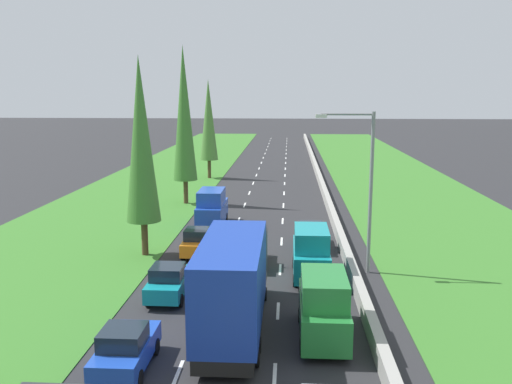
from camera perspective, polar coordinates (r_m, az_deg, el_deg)
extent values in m
plane|color=#28282B|center=(63.78, 1.45, 1.35)|extent=(300.00, 300.00, 0.00)
cube|color=#387528|center=(65.44, -9.69, 1.45)|extent=(14.00, 140.00, 0.04)
cube|color=#387528|center=(64.89, 14.22, 1.20)|extent=(14.00, 140.00, 0.04)
cube|color=#9E9B93|center=(63.77, 6.58, 1.67)|extent=(0.44, 120.00, 0.85)
cube|color=white|center=(20.92, -8.19, -18.30)|extent=(0.14, 2.00, 0.01)
cube|color=white|center=(26.25, -5.52, -12.07)|extent=(0.14, 2.00, 0.01)
cube|color=white|center=(31.82, -3.84, -7.97)|extent=(0.14, 2.00, 0.01)
cube|color=white|center=(37.52, -2.68, -5.09)|extent=(0.14, 2.00, 0.01)
cube|color=white|center=(43.30, -1.84, -2.98)|extent=(0.14, 2.00, 0.01)
cube|color=white|center=(49.14, -1.20, -1.37)|extent=(0.14, 2.00, 0.01)
cube|color=white|center=(55.01, -0.70, -0.10)|extent=(0.14, 2.00, 0.01)
cube|color=white|center=(60.90, -0.29, 0.93)|extent=(0.14, 2.00, 0.01)
cube|color=white|center=(66.82, 0.04, 1.77)|extent=(0.14, 2.00, 0.01)
cube|color=white|center=(72.75, 0.32, 2.48)|extent=(0.14, 2.00, 0.01)
cube|color=white|center=(78.69, 0.56, 3.08)|extent=(0.14, 2.00, 0.01)
cube|color=white|center=(84.63, 0.77, 3.59)|extent=(0.14, 2.00, 0.01)
cube|color=white|center=(90.59, 0.95, 4.04)|extent=(0.14, 2.00, 0.01)
cube|color=white|center=(96.55, 1.10, 4.43)|extent=(0.14, 2.00, 0.01)
cube|color=white|center=(102.51, 1.24, 4.78)|extent=(0.14, 2.00, 0.01)
cube|color=white|center=(108.48, 1.36, 5.09)|extent=(0.14, 2.00, 0.01)
cube|color=white|center=(114.45, 1.47, 5.36)|extent=(0.14, 2.00, 0.01)
cube|color=white|center=(120.43, 1.57, 5.61)|extent=(0.14, 2.00, 0.01)
cube|color=white|center=(20.55, 1.95, -18.75)|extent=(0.14, 2.00, 0.01)
cube|color=white|center=(25.96, 2.31, -12.29)|extent=(0.14, 2.00, 0.01)
cube|color=white|center=(31.58, 2.54, -8.10)|extent=(0.14, 2.00, 0.01)
cube|color=white|center=(37.32, 2.69, -5.18)|extent=(0.14, 2.00, 0.01)
cube|color=white|center=(43.13, 2.80, -3.04)|extent=(0.14, 2.00, 0.01)
cube|color=white|center=(48.98, 2.88, -1.42)|extent=(0.14, 2.00, 0.01)
cube|color=white|center=(54.87, 2.95, -0.14)|extent=(0.14, 2.00, 0.01)
cube|color=white|center=(60.78, 3.00, 0.89)|extent=(0.14, 2.00, 0.01)
cube|color=white|center=(66.70, 3.05, 1.74)|extent=(0.14, 2.00, 0.01)
cube|color=white|center=(72.64, 3.08, 2.45)|extent=(0.14, 2.00, 0.01)
cube|color=white|center=(78.59, 3.11, 3.05)|extent=(0.14, 2.00, 0.01)
cube|color=white|center=(84.54, 3.14, 3.57)|extent=(0.14, 2.00, 0.01)
cube|color=white|center=(90.50, 3.16, 4.02)|extent=(0.14, 2.00, 0.01)
cube|color=white|center=(96.47, 3.19, 4.41)|extent=(0.14, 2.00, 0.01)
cube|color=white|center=(102.44, 3.20, 4.76)|extent=(0.14, 2.00, 0.01)
cube|color=white|center=(108.41, 3.22, 5.07)|extent=(0.14, 2.00, 0.01)
cube|color=white|center=(114.39, 3.23, 5.35)|extent=(0.14, 2.00, 0.01)
cube|color=white|center=(120.37, 3.25, 5.60)|extent=(0.14, 2.00, 0.01)
cube|color=black|center=(23.98, -2.22, -12.73)|extent=(2.20, 9.40, 0.56)
cube|color=black|center=(26.82, -1.48, -6.70)|extent=(2.40, 2.20, 2.50)
cube|color=#19389E|center=(22.25, -2.53, -9.27)|extent=(2.44, 7.20, 3.30)
cylinder|color=black|center=(27.24, -3.90, -10.48)|extent=(0.22, 0.64, 0.64)
cylinder|color=black|center=(27.06, 0.89, -10.60)|extent=(0.22, 0.64, 0.64)
cylinder|color=black|center=(22.26, -5.76, -15.47)|extent=(0.22, 0.64, 0.64)
cylinder|color=black|center=(22.04, 0.22, -15.70)|extent=(0.22, 0.64, 0.64)
cylinder|color=black|center=(21.31, -6.24, -16.73)|extent=(0.22, 0.64, 0.64)
cylinder|color=black|center=(21.07, 0.05, -16.99)|extent=(0.22, 0.64, 0.64)
cube|color=yellow|center=(32.27, -0.73, -6.38)|extent=(1.68, 3.90, 0.76)
cube|color=#19232D|center=(31.79, -0.77, -5.33)|extent=(1.52, 1.60, 0.64)
cylinder|color=black|center=(33.60, -1.88, -6.39)|extent=(0.22, 0.64, 0.64)
cylinder|color=black|center=(33.49, 0.73, -6.43)|extent=(0.22, 0.64, 0.64)
cylinder|color=black|center=(31.30, -2.29, -7.66)|extent=(0.22, 0.64, 0.64)
cylinder|color=black|center=(31.19, 0.51, -7.72)|extent=(0.22, 0.64, 0.64)
cube|color=#237A33|center=(23.11, 7.01, -12.59)|extent=(1.90, 4.90, 1.40)
cube|color=#237A33|center=(22.37, 7.13, -9.94)|extent=(1.80, 3.10, 1.10)
cylinder|color=black|center=(24.74, 4.70, -12.71)|extent=(0.22, 0.64, 0.64)
cylinder|color=black|center=(24.84, 8.81, -12.70)|extent=(0.22, 0.64, 0.64)
cylinder|color=black|center=(21.98, 4.87, -15.82)|extent=(0.22, 0.64, 0.64)
cylinder|color=black|center=(22.09, 9.56, -15.78)|extent=(0.22, 0.64, 0.64)
cube|color=#1E47B7|center=(21.24, -13.40, -15.91)|extent=(1.68, 3.90, 0.76)
cube|color=#19232D|center=(20.68, -13.72, -14.53)|extent=(1.52, 1.60, 0.64)
cylinder|color=black|center=(22.66, -14.36, -15.28)|extent=(0.22, 0.64, 0.64)
cylinder|color=black|center=(22.26, -10.48, -15.60)|extent=(0.22, 0.64, 0.64)
cylinder|color=black|center=(20.62, -16.49, -18.10)|extent=(0.22, 0.64, 0.64)
cylinder|color=black|center=(20.19, -12.20, -18.55)|extent=(0.22, 0.64, 0.64)
cube|color=teal|center=(27.63, -9.05, -9.44)|extent=(1.68, 3.90, 0.76)
cube|color=#19232D|center=(27.12, -9.23, -8.26)|extent=(1.52, 1.60, 0.64)
cylinder|color=black|center=(29.03, -10.00, -9.28)|extent=(0.22, 0.64, 0.64)
cylinder|color=black|center=(28.72, -7.01, -9.41)|extent=(0.22, 0.64, 0.64)
cylinder|color=black|center=(26.84, -11.21, -10.99)|extent=(0.22, 0.64, 0.64)
cylinder|color=black|center=(26.50, -7.96, -11.17)|extent=(0.22, 0.64, 0.64)
cube|color=orange|center=(34.40, -6.01, -5.38)|extent=(1.68, 3.90, 0.76)
cube|color=#19232D|center=(33.93, -6.12, -4.38)|extent=(1.52, 1.60, 0.64)
cylinder|color=black|center=(35.78, -6.89, -5.41)|extent=(0.22, 0.64, 0.64)
cylinder|color=black|center=(35.54, -4.47, -5.47)|extent=(0.22, 0.64, 0.64)
cylinder|color=black|center=(33.50, -7.63, -6.53)|extent=(0.22, 0.64, 0.64)
cylinder|color=black|center=(33.25, -5.04, -6.60)|extent=(0.22, 0.64, 0.64)
cube|color=teal|center=(30.22, 5.75, -6.98)|extent=(1.90, 4.90, 1.40)
cube|color=teal|center=(29.58, 5.82, -4.84)|extent=(1.80, 3.10, 1.10)
cylinder|color=black|center=(31.85, 4.04, -7.36)|extent=(0.22, 0.64, 0.64)
cylinder|color=black|center=(31.92, 7.19, -7.37)|extent=(0.22, 0.64, 0.64)
cylinder|color=black|center=(28.97, 4.10, -9.18)|extent=(0.22, 0.64, 0.64)
cylinder|color=black|center=(29.05, 7.58, -9.20)|extent=(0.22, 0.64, 0.64)
cube|color=teal|center=(35.90, 5.72, -4.70)|extent=(1.68, 3.90, 0.76)
cube|color=#19232D|center=(35.43, 5.76, -3.74)|extent=(1.52, 1.60, 0.64)
cylinder|color=black|center=(37.14, 4.46, -4.77)|extent=(0.22, 0.64, 0.64)
cylinder|color=black|center=(37.20, 6.81, -4.79)|extent=(0.22, 0.64, 0.64)
cylinder|color=black|center=(34.81, 4.53, -5.81)|extent=(0.22, 0.64, 0.64)
cylinder|color=black|center=(34.88, 7.04, -5.83)|extent=(0.22, 0.64, 0.64)
cube|color=#1E47B7|center=(41.57, -4.61, -2.14)|extent=(1.90, 4.90, 1.40)
cube|color=#1E47B7|center=(41.02, -4.69, -0.53)|extent=(1.80, 3.10, 1.10)
cylinder|color=black|center=(43.31, -5.46, -2.59)|extent=(0.22, 0.64, 0.64)
cylinder|color=black|center=(43.08, -3.17, -2.63)|extent=(0.22, 0.64, 0.64)
cylinder|color=black|center=(40.40, -6.12, -3.56)|extent=(0.22, 0.64, 0.64)
cylinder|color=black|center=(40.15, -3.66, -3.61)|extent=(0.22, 0.64, 0.64)
cylinder|color=#4C3823|center=(34.65, -11.55, -4.73)|extent=(0.40, 0.40, 2.20)
cone|color=#3D752D|center=(33.60, -11.92, 5.39)|extent=(2.11, 2.11, 10.03)
cylinder|color=#4C3823|center=(49.99, -7.34, 0.03)|extent=(0.41, 0.41, 2.20)
cone|color=#3D752D|center=(49.23, -7.53, 8.13)|extent=(2.15, 2.15, 11.91)
cylinder|color=#4C3823|center=(64.62, -4.90, 2.42)|extent=(0.40, 0.40, 2.20)
cone|color=#4C7F38|center=(64.08, -4.98, 7.53)|extent=(2.09, 2.09, 9.34)
cylinder|color=gray|center=(30.60, 11.89, -0.22)|extent=(0.20, 0.20, 9.00)
cylinder|color=gray|center=(29.94, 9.53, 8.02)|extent=(2.80, 0.12, 0.12)
cube|color=silver|center=(29.83, 6.82, 7.89)|extent=(0.60, 0.28, 0.20)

